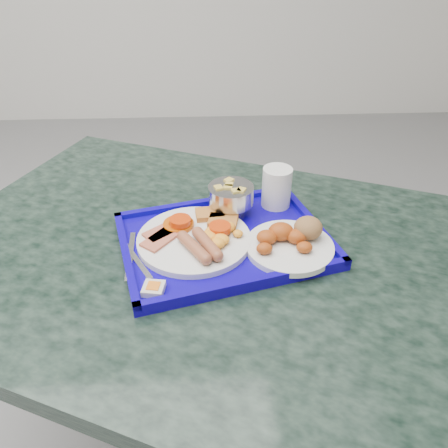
% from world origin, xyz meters
% --- Properties ---
extents(table, '(1.52, 1.30, 0.80)m').
position_xyz_m(table, '(0.75, 0.04, 0.60)').
color(table, slate).
rests_on(table, floor).
extents(tray, '(0.50, 0.42, 0.03)m').
position_xyz_m(tray, '(0.75, 0.07, 0.81)').
color(tray, '#0F0399').
rests_on(tray, table).
extents(main_plate, '(0.24, 0.24, 0.04)m').
position_xyz_m(main_plate, '(0.70, 0.06, 0.83)').
color(main_plate, silver).
rests_on(main_plate, tray).
extents(bread_plate, '(0.19, 0.19, 0.06)m').
position_xyz_m(bread_plate, '(0.89, 0.03, 0.84)').
color(bread_plate, silver).
rests_on(bread_plate, tray).
extents(fruit_bowl, '(0.11, 0.11, 0.07)m').
position_xyz_m(fruit_bowl, '(0.78, 0.17, 0.86)').
color(fruit_bowl, '#B4B3B6').
rests_on(fruit_bowl, tray).
extents(juice_cup, '(0.07, 0.07, 0.10)m').
position_xyz_m(juice_cup, '(0.89, 0.20, 0.87)').
color(juice_cup, white).
rests_on(juice_cup, tray).
extents(spoon, '(0.11, 0.18, 0.01)m').
position_xyz_m(spoon, '(0.60, 0.06, 0.82)').
color(spoon, '#B4B3B6').
rests_on(spoon, tray).
extents(knife, '(0.02, 0.16, 0.00)m').
position_xyz_m(knife, '(0.56, 0.02, 0.82)').
color(knife, '#B4B3B6').
rests_on(knife, tray).
extents(jam_packet, '(0.04, 0.04, 0.02)m').
position_xyz_m(jam_packet, '(0.62, -0.09, 0.82)').
color(jam_packet, silver).
rests_on(jam_packet, tray).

